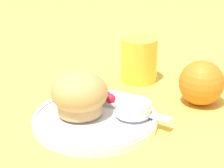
% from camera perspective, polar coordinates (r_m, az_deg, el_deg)
% --- Properties ---
extents(ground_plane, '(3.00, 3.00, 0.00)m').
position_cam_1_polar(ground_plane, '(0.65, -1.29, -5.33)').
color(ground_plane, gold).
extents(plate, '(0.21, 0.21, 0.02)m').
position_cam_1_polar(plate, '(0.63, -2.59, -5.25)').
color(plate, white).
rests_on(plate, ground_plane).
extents(muffin, '(0.10, 0.10, 0.07)m').
position_cam_1_polar(muffin, '(0.62, -4.98, -1.61)').
color(muffin, tan).
rests_on(muffin, plate).
extents(cream_ramekin, '(0.06, 0.06, 0.02)m').
position_cam_1_polar(cream_ramekin, '(0.62, 3.22, -3.57)').
color(cream_ramekin, silver).
rests_on(cream_ramekin, plate).
extents(berry_pair, '(0.03, 0.02, 0.02)m').
position_cam_1_polar(berry_pair, '(0.67, -0.59, -1.99)').
color(berry_pair, '#B7192D').
rests_on(berry_pair, plate).
extents(butter_knife, '(0.17, 0.08, 0.00)m').
position_cam_1_polar(butter_knife, '(0.65, 1.99, -3.52)').
color(butter_knife, silver).
rests_on(butter_knife, plate).
extents(orange_fruit, '(0.08, 0.08, 0.08)m').
position_cam_1_polar(orange_fruit, '(0.71, 13.46, 0.19)').
color(orange_fruit, orange).
rests_on(orange_fruit, ground_plane).
extents(juice_glass, '(0.08, 0.08, 0.09)m').
position_cam_1_polar(juice_glass, '(0.80, 4.13, 3.69)').
color(juice_glass, gold).
rests_on(juice_glass, ground_plane).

